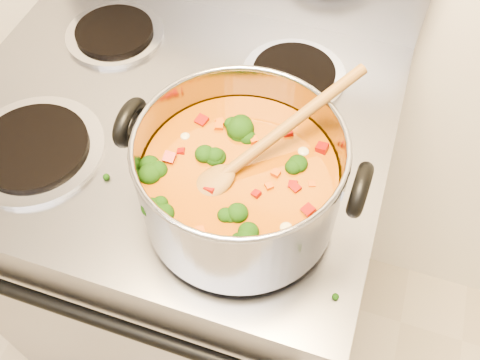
{
  "coord_description": "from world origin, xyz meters",
  "views": [
    {
      "loc": [
        0.27,
        0.6,
        1.62
      ],
      "look_at": [
        0.14,
        1.0,
        1.01
      ],
      "focal_mm": 40.0,
      "sensor_mm": 36.0,
      "label": 1
    }
  ],
  "objects": [
    {
      "name": "wooden_spoon",
      "position": [
        0.15,
        1.01,
        1.06
      ],
      "size": [
        0.2,
        0.24,
        0.11
      ],
      "rotation": [
        0.0,
        0.0,
        0.9
      ],
      "color": "brown",
      "rests_on": "stockpot"
    },
    {
      "name": "electric_range",
      "position": [
        -0.04,
        1.16,
        0.47
      ],
      "size": [
        0.77,
        0.69,
        1.08
      ],
      "color": "gray",
      "rests_on": "ground"
    },
    {
      "name": "stockpot",
      "position": [
        0.14,
        1.0,
        1.01
      ],
      "size": [
        0.34,
        0.28,
        0.17
      ],
      "rotation": [
        0.0,
        0.0,
        -0.03
      ],
      "color": "gray",
      "rests_on": "electric_range"
    },
    {
      "name": "cooktop_crumbs",
      "position": [
        0.06,
        0.86,
        0.92
      ],
      "size": [
        0.13,
        0.03,
        0.01
      ],
      "color": "black",
      "rests_on": "electric_range"
    }
  ]
}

